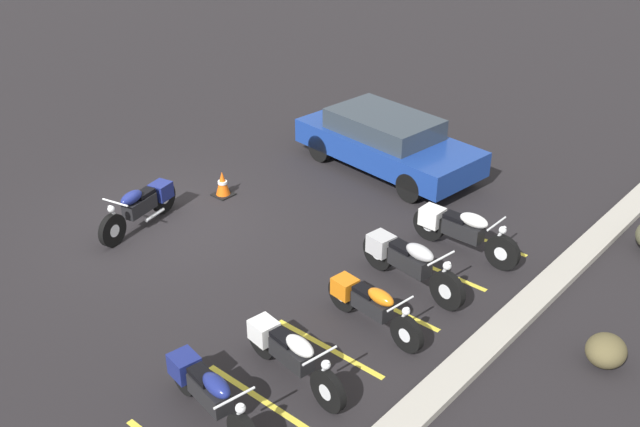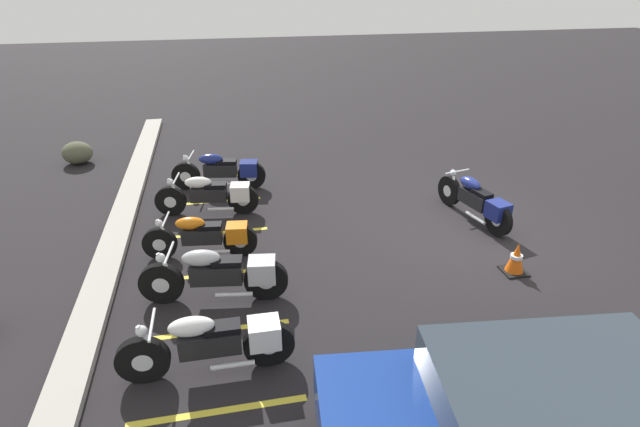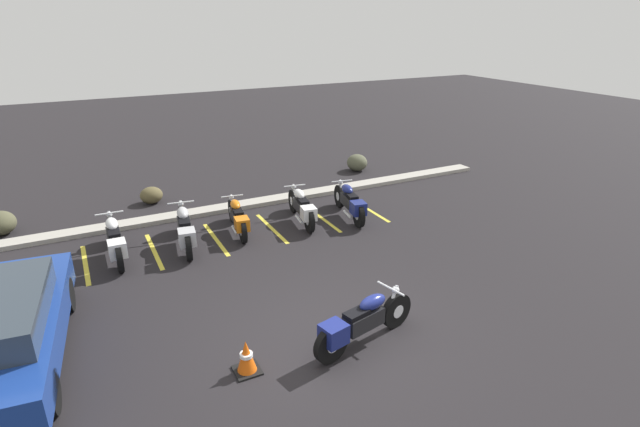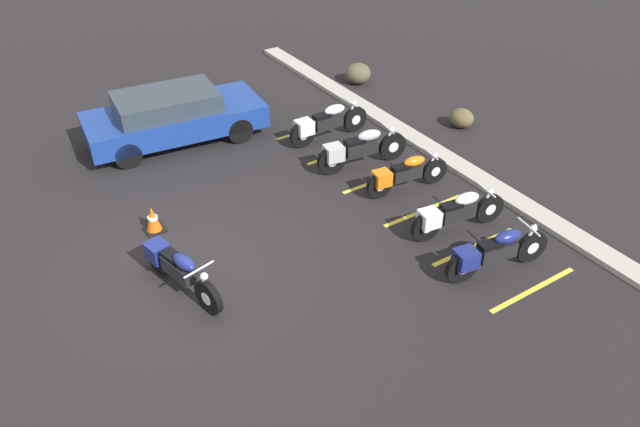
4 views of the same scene
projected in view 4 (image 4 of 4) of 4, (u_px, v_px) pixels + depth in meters
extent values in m
plane|color=black|center=(188.00, 272.00, 11.48)|extent=(60.00, 60.00, 0.00)
cylinder|color=black|center=(209.00, 297.00, 10.45)|extent=(0.65, 0.26, 0.64)
cylinder|color=silver|center=(209.00, 297.00, 10.45)|extent=(0.27, 0.17, 0.24)
cylinder|color=black|center=(158.00, 258.00, 11.32)|extent=(0.65, 0.26, 0.64)
cylinder|color=silver|center=(158.00, 258.00, 11.32)|extent=(0.27, 0.17, 0.24)
cube|color=black|center=(179.00, 269.00, 10.83)|extent=(0.78, 0.43, 0.29)
ellipsoid|color=navy|center=(184.00, 262.00, 10.57)|extent=(0.59, 0.37, 0.23)
cube|color=black|center=(172.00, 256.00, 10.81)|extent=(0.47, 0.32, 0.08)
cube|color=navy|center=(158.00, 251.00, 11.19)|extent=(0.46, 0.43, 0.33)
cylinder|color=silver|center=(203.00, 283.00, 10.38)|extent=(0.26, 0.11, 0.52)
cylinder|color=silver|center=(199.00, 269.00, 10.26)|extent=(0.17, 0.60, 0.04)
sphere|color=silver|center=(204.00, 277.00, 10.24)|extent=(0.14, 0.14, 0.14)
cylinder|color=silver|center=(180.00, 272.00, 11.22)|extent=(0.54, 0.19, 0.07)
cylinder|color=black|center=(355.00, 119.00, 15.89)|extent=(0.13, 0.66, 0.66)
cylinder|color=silver|center=(355.00, 119.00, 15.89)|extent=(0.13, 0.25, 0.25)
cylinder|color=black|center=(303.00, 134.00, 15.20)|extent=(0.13, 0.66, 0.66)
cylinder|color=silver|center=(303.00, 134.00, 15.20)|extent=(0.13, 0.25, 0.25)
cube|color=black|center=(328.00, 122.00, 15.44)|extent=(0.29, 0.77, 0.30)
ellipsoid|color=white|center=(335.00, 110.00, 15.37)|extent=(0.27, 0.57, 0.24)
cube|color=black|center=(322.00, 116.00, 15.25)|extent=(0.25, 0.44, 0.08)
cube|color=white|center=(304.00, 127.00, 15.12)|extent=(0.37, 0.41, 0.34)
cylinder|color=silver|center=(351.00, 111.00, 15.68)|extent=(0.06, 0.26, 0.54)
cylinder|color=silver|center=(350.00, 102.00, 15.51)|extent=(0.62, 0.04, 0.04)
sphere|color=silver|center=(354.00, 104.00, 15.61)|extent=(0.14, 0.14, 0.14)
cylinder|color=silver|center=(316.00, 133.00, 15.60)|extent=(0.08, 0.55, 0.07)
cylinder|color=black|center=(392.00, 146.00, 14.70)|extent=(0.22, 0.69, 0.68)
cylinder|color=silver|center=(392.00, 146.00, 14.70)|extent=(0.16, 0.27, 0.26)
cylinder|color=black|center=(332.00, 160.00, 14.15)|extent=(0.22, 0.69, 0.68)
cylinder|color=silver|center=(332.00, 160.00, 14.15)|extent=(0.16, 0.27, 0.26)
cube|color=black|center=(361.00, 148.00, 14.32)|extent=(0.40, 0.81, 0.31)
ellipsoid|color=#B7B7BC|center=(369.00, 135.00, 14.23)|extent=(0.35, 0.61, 0.25)
cube|color=black|center=(354.00, 141.00, 14.14)|extent=(0.31, 0.48, 0.08)
cube|color=#B7B7BC|center=(334.00, 153.00, 14.06)|extent=(0.42, 0.46, 0.35)
cylinder|color=silver|center=(389.00, 137.00, 14.51)|extent=(0.10, 0.28, 0.55)
cylinder|color=silver|center=(387.00, 127.00, 14.33)|extent=(0.64, 0.13, 0.04)
sphere|color=silver|center=(392.00, 129.00, 14.42)|extent=(0.14, 0.14, 0.14)
cylinder|color=silver|center=(348.00, 159.00, 14.52)|extent=(0.15, 0.57, 0.07)
cylinder|color=black|center=(434.00, 171.00, 13.86)|extent=(0.18, 0.61, 0.60)
cylinder|color=silver|center=(434.00, 171.00, 13.86)|extent=(0.14, 0.24, 0.23)
cylinder|color=black|center=(379.00, 185.00, 13.36)|extent=(0.18, 0.61, 0.60)
cylinder|color=silver|center=(379.00, 185.00, 13.36)|extent=(0.14, 0.24, 0.23)
cube|color=black|center=(406.00, 173.00, 13.52)|extent=(0.34, 0.72, 0.27)
ellipsoid|color=orange|center=(414.00, 161.00, 13.44)|extent=(0.30, 0.54, 0.22)
cube|color=black|center=(401.00, 167.00, 13.36)|extent=(0.27, 0.43, 0.07)
cube|color=orange|center=(382.00, 178.00, 13.29)|extent=(0.37, 0.40, 0.31)
cylinder|color=silver|center=(431.00, 162.00, 13.69)|extent=(0.08, 0.24, 0.48)
cylinder|color=silver|center=(430.00, 154.00, 13.54)|extent=(0.56, 0.10, 0.03)
sphere|color=silver|center=(435.00, 155.00, 13.62)|extent=(0.13, 0.13, 0.13)
cylinder|color=silver|center=(393.00, 183.00, 13.69)|extent=(0.13, 0.50, 0.06)
cylinder|color=black|center=(489.00, 208.00, 12.62)|extent=(0.21, 0.65, 0.64)
cylinder|color=silver|center=(489.00, 208.00, 12.62)|extent=(0.16, 0.26, 0.24)
cylinder|color=black|center=(426.00, 226.00, 12.11)|extent=(0.21, 0.65, 0.64)
cylinder|color=silver|center=(426.00, 226.00, 12.11)|extent=(0.16, 0.26, 0.24)
cube|color=black|center=(457.00, 212.00, 12.27)|extent=(0.38, 0.76, 0.29)
ellipsoid|color=white|center=(467.00, 198.00, 12.18)|extent=(0.33, 0.57, 0.23)
cube|color=black|center=(451.00, 206.00, 12.10)|extent=(0.29, 0.45, 0.08)
cube|color=white|center=(429.00, 218.00, 12.03)|extent=(0.40, 0.43, 0.33)
cylinder|color=silver|center=(486.00, 199.00, 12.44)|extent=(0.09, 0.26, 0.51)
cylinder|color=silver|center=(486.00, 189.00, 12.27)|extent=(0.60, 0.12, 0.03)
sphere|color=silver|center=(490.00, 191.00, 12.36)|extent=(0.14, 0.14, 0.14)
cylinder|color=silver|center=(441.00, 223.00, 12.45)|extent=(0.15, 0.53, 0.07)
cylinder|color=black|center=(531.00, 246.00, 11.58)|extent=(0.23, 0.66, 0.65)
cylinder|color=silver|center=(531.00, 246.00, 11.58)|extent=(0.16, 0.26, 0.25)
cylinder|color=black|center=(462.00, 267.00, 11.10)|extent=(0.23, 0.66, 0.65)
cylinder|color=silver|center=(462.00, 267.00, 11.10)|extent=(0.16, 0.26, 0.25)
cube|color=black|center=(496.00, 251.00, 11.24)|extent=(0.40, 0.78, 0.29)
ellipsoid|color=navy|center=(508.00, 237.00, 11.15)|extent=(0.35, 0.58, 0.23)
cube|color=black|center=(490.00, 244.00, 11.08)|extent=(0.31, 0.46, 0.08)
cube|color=navy|center=(466.00, 259.00, 11.01)|extent=(0.41, 0.45, 0.33)
cylinder|color=silver|center=(529.00, 237.00, 11.40)|extent=(0.10, 0.26, 0.52)
cylinder|color=silver|center=(529.00, 227.00, 11.24)|extent=(0.60, 0.14, 0.04)
sphere|color=silver|center=(534.00, 228.00, 11.32)|extent=(0.14, 0.14, 0.14)
cylinder|color=silver|center=(478.00, 262.00, 11.44)|extent=(0.16, 0.54, 0.07)
cylinder|color=black|center=(219.00, 105.00, 16.57)|extent=(0.29, 0.66, 0.64)
cylinder|color=black|center=(240.00, 130.00, 15.42)|extent=(0.29, 0.66, 0.64)
cylinder|color=black|center=(114.00, 127.00, 15.56)|extent=(0.29, 0.66, 0.64)
cylinder|color=black|center=(128.00, 155.00, 14.40)|extent=(0.29, 0.66, 0.64)
cube|color=navy|center=(175.00, 120.00, 15.35)|extent=(2.26, 4.47, 0.55)
cube|color=#2D3842|center=(166.00, 102.00, 15.01)|extent=(1.76, 2.56, 0.45)
cube|color=#A8A399|center=(460.00, 167.00, 14.47)|extent=(18.00, 0.50, 0.12)
ellipsoid|color=#4E4D36|center=(358.00, 73.00, 18.41)|extent=(1.03, 1.04, 0.60)
ellipsoid|color=brown|center=(462.00, 118.00, 16.13)|extent=(0.69, 0.64, 0.49)
cube|color=black|center=(155.00, 229.00, 12.54)|extent=(0.40, 0.40, 0.03)
cone|color=#EA590F|center=(153.00, 219.00, 12.39)|extent=(0.32, 0.32, 0.55)
cylinder|color=white|center=(153.00, 218.00, 12.37)|extent=(0.20, 0.20, 0.06)
cube|color=gold|center=(312.00, 129.00, 16.16)|extent=(0.10, 2.10, 0.00)
cube|color=gold|center=(344.00, 152.00, 15.14)|extent=(0.10, 2.10, 0.00)
cube|color=gold|center=(381.00, 179.00, 14.13)|extent=(0.10, 2.10, 0.00)
cube|color=gold|center=(424.00, 210.00, 13.11)|extent=(0.10, 2.10, 0.00)
cube|color=gold|center=(474.00, 247.00, 12.10)|extent=(0.10, 2.10, 0.00)
cube|color=gold|center=(533.00, 290.00, 11.08)|extent=(0.10, 2.10, 0.00)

